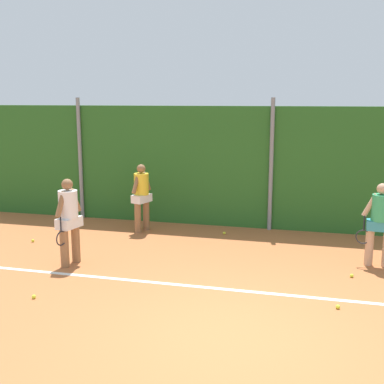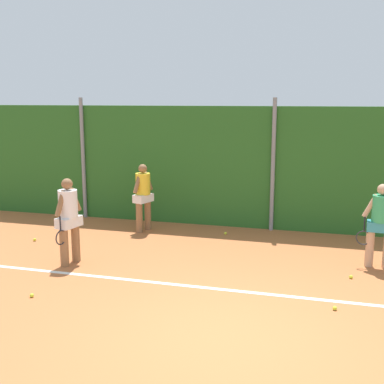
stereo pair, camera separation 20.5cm
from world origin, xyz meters
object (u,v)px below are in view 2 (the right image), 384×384
at_px(tennis_ball_0, 225,233).
at_px(tennis_ball_9, 65,231).
at_px(tennis_ball_3, 32,295).
at_px(tennis_ball_5, 351,277).
at_px(tennis_ball_2, 35,240).
at_px(player_backcourt_far, 143,194).
at_px(tennis_ball_4, 335,308).
at_px(player_foreground_near, 68,217).
at_px(player_midcourt, 380,221).

xyz_separation_m(tennis_ball_0, tennis_ball_9, (-3.75, -0.80, 0.00)).
bearing_deg(tennis_ball_3, tennis_ball_5, 23.98).
bearing_deg(tennis_ball_2, player_backcourt_far, 35.61).
bearing_deg(player_backcourt_far, tennis_ball_5, 86.04).
xyz_separation_m(player_backcourt_far, tennis_ball_3, (-0.31, -4.25, -0.88)).
height_order(tennis_ball_0, tennis_ball_4, same).
relative_size(tennis_ball_0, tennis_ball_9, 1.00).
xyz_separation_m(player_foreground_near, player_backcourt_far, (0.52, 2.61, -0.02)).
distance_m(player_midcourt, tennis_ball_2, 7.32).
height_order(tennis_ball_4, tennis_ball_9, same).
height_order(tennis_ball_2, tennis_ball_5, same).
height_order(player_midcourt, player_backcourt_far, player_backcourt_far).
bearing_deg(tennis_ball_2, tennis_ball_3, -57.72).
bearing_deg(player_backcourt_far, tennis_ball_9, -51.55).
relative_size(player_foreground_near, tennis_ball_3, 25.40).
bearing_deg(tennis_ball_4, tennis_ball_2, 162.94).
bearing_deg(player_foreground_near, tennis_ball_0, 150.21).
distance_m(player_midcourt, tennis_ball_4, 2.50).
bearing_deg(tennis_ball_4, tennis_ball_3, -170.50).
distance_m(tennis_ball_0, tennis_ball_5, 3.50).
relative_size(player_foreground_near, player_backcourt_far, 1.03).
relative_size(player_midcourt, tennis_ball_3, 24.30).
bearing_deg(player_midcourt, player_foreground_near, 17.38).
distance_m(player_backcourt_far, tennis_ball_4, 5.67).
xyz_separation_m(tennis_ball_0, tennis_ball_5, (2.72, -2.20, 0.00)).
height_order(player_midcourt, tennis_ball_4, player_midcourt).
height_order(player_midcourt, tennis_ball_5, player_midcourt).
bearing_deg(tennis_ball_9, tennis_ball_0, 12.01).
bearing_deg(tennis_ball_9, player_backcourt_far, 19.20).
relative_size(player_foreground_near, tennis_ball_2, 25.40).
bearing_deg(player_foreground_near, tennis_ball_9, -135.80).
bearing_deg(tennis_ball_4, player_foreground_near, 170.26).
bearing_deg(tennis_ball_3, tennis_ball_4, 9.50).
bearing_deg(tennis_ball_5, tennis_ball_0, 141.07).
bearing_deg(tennis_ball_4, tennis_ball_9, 155.31).
height_order(player_foreground_near, player_backcourt_far, player_foreground_near).
relative_size(player_foreground_near, tennis_ball_5, 25.40).
bearing_deg(tennis_ball_2, player_midcourt, 1.77).
bearing_deg(player_foreground_near, tennis_ball_5, 108.53).
relative_size(tennis_ball_2, tennis_ball_5, 1.00).
bearing_deg(tennis_ball_2, player_foreground_near, -36.48).
relative_size(player_midcourt, player_backcourt_far, 0.99).
xyz_separation_m(tennis_ball_2, tennis_ball_9, (0.29, 0.86, 0.00)).
height_order(player_midcourt, tennis_ball_3, player_midcourt).
xyz_separation_m(tennis_ball_0, tennis_ball_4, (2.42, -3.64, 0.00)).
distance_m(player_midcourt, tennis_ball_5, 1.26).
relative_size(tennis_ball_3, tennis_ball_4, 1.00).
bearing_deg(tennis_ball_5, player_midcourt, 56.72).
xyz_separation_m(player_backcourt_far, tennis_ball_5, (4.70, -2.02, -0.88)).
bearing_deg(player_midcourt, tennis_ball_2, 5.76).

